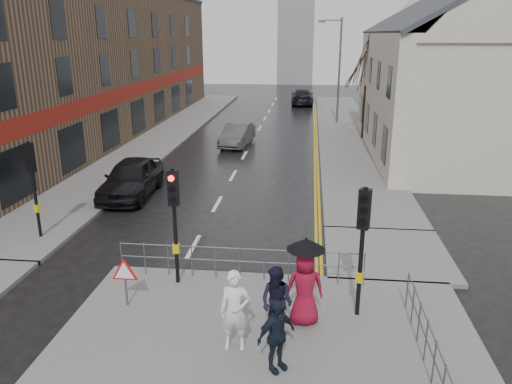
% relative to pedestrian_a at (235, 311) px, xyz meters
% --- Properties ---
extents(ground, '(120.00, 120.00, 0.00)m').
position_rel_pedestrian_a_xyz_m(ground, '(-2.31, 2.73, -1.09)').
color(ground, black).
rests_on(ground, ground).
extents(near_pavement, '(10.00, 9.00, 0.14)m').
position_rel_pedestrian_a_xyz_m(near_pavement, '(0.69, -0.77, -1.02)').
color(near_pavement, '#605E5B').
rests_on(near_pavement, ground).
extents(left_pavement, '(4.00, 44.00, 0.14)m').
position_rel_pedestrian_a_xyz_m(left_pavement, '(-8.81, 25.73, -1.02)').
color(left_pavement, '#605E5B').
rests_on(left_pavement, ground).
extents(right_pavement, '(4.00, 40.00, 0.14)m').
position_rel_pedestrian_a_xyz_m(right_pavement, '(4.19, 27.73, -1.02)').
color(right_pavement, '#605E5B').
rests_on(right_pavement, ground).
extents(pavement_bridge_right, '(4.00, 4.20, 0.14)m').
position_rel_pedestrian_a_xyz_m(pavement_bridge_right, '(4.19, 5.73, -1.02)').
color(pavement_bridge_right, '#605E5B').
rests_on(pavement_bridge_right, ground).
extents(building_left_terrace, '(8.00, 42.00, 10.00)m').
position_rel_pedestrian_a_xyz_m(building_left_terrace, '(-14.31, 24.73, 3.91)').
color(building_left_terrace, brown).
rests_on(building_left_terrace, ground).
extents(building_right_cream, '(9.00, 16.40, 10.10)m').
position_rel_pedestrian_a_xyz_m(building_right_cream, '(9.68, 20.73, 3.69)').
color(building_right_cream, beige).
rests_on(building_right_cream, ground).
extents(church_tower, '(5.00, 5.00, 18.00)m').
position_rel_pedestrian_a_xyz_m(church_tower, '(-0.81, 64.73, 7.91)').
color(church_tower, gray).
rests_on(church_tower, ground).
extents(traffic_signal_near_left, '(0.28, 0.27, 3.40)m').
position_rel_pedestrian_a_xyz_m(traffic_signal_near_left, '(-2.11, 2.93, 1.37)').
color(traffic_signal_near_left, black).
rests_on(traffic_signal_near_left, near_pavement).
extents(traffic_signal_near_right, '(0.34, 0.33, 3.40)m').
position_rel_pedestrian_a_xyz_m(traffic_signal_near_right, '(2.88, 1.73, 1.37)').
color(traffic_signal_near_right, black).
rests_on(traffic_signal_near_right, near_pavement).
extents(traffic_signal_far_left, '(0.34, 0.33, 3.40)m').
position_rel_pedestrian_a_xyz_m(traffic_signal_far_left, '(-7.81, 5.73, 1.37)').
color(traffic_signal_far_left, black).
rests_on(traffic_signal_far_left, left_pavement).
extents(guard_railing_front, '(7.14, 0.04, 1.00)m').
position_rel_pedestrian_a_xyz_m(guard_railing_front, '(-0.36, 3.33, -0.23)').
color(guard_railing_front, '#595B5E').
rests_on(guard_railing_front, near_pavement).
extents(guard_railing_side, '(0.04, 4.54, 1.00)m').
position_rel_pedestrian_a_xyz_m(guard_railing_side, '(4.19, -0.02, -0.24)').
color(guard_railing_side, '#595B5E').
rests_on(guard_railing_side, near_pavement).
extents(warning_sign, '(0.80, 0.07, 1.35)m').
position_rel_pedestrian_a_xyz_m(warning_sign, '(-3.11, 1.52, -0.05)').
color(warning_sign, '#595B5E').
rests_on(warning_sign, near_pavement).
extents(street_lamp, '(1.83, 0.25, 8.00)m').
position_rel_pedestrian_a_xyz_m(street_lamp, '(3.50, 30.73, 3.62)').
color(street_lamp, '#595B5E').
rests_on(street_lamp, right_pavement).
extents(tree_near, '(2.40, 2.40, 6.58)m').
position_rel_pedestrian_a_xyz_m(tree_near, '(5.19, 24.73, 4.05)').
color(tree_near, '#31251B').
rests_on(tree_near, right_pavement).
extents(tree_far, '(2.40, 2.40, 5.64)m').
position_rel_pedestrian_a_xyz_m(tree_far, '(5.69, 32.73, 3.33)').
color(tree_far, '#31251B').
rests_on(tree_far, right_pavement).
extents(pedestrian_a, '(0.72, 0.49, 1.90)m').
position_rel_pedestrian_a_xyz_m(pedestrian_a, '(0.00, 0.00, 0.00)').
color(pedestrian_a, silver).
rests_on(pedestrian_a, near_pavement).
extents(pedestrian_b, '(1.05, 0.97, 1.73)m').
position_rel_pedestrian_a_xyz_m(pedestrian_b, '(0.89, 0.62, -0.08)').
color(pedestrian_b, black).
rests_on(pedestrian_b, near_pavement).
extents(pedestrian_with_umbrella, '(1.02, 0.96, 2.25)m').
position_rel_pedestrian_a_xyz_m(pedestrian_with_umbrella, '(1.53, 1.20, 0.23)').
color(pedestrian_with_umbrella, maroon).
rests_on(pedestrian_with_umbrella, near_pavement).
extents(pedestrian_d, '(0.98, 0.95, 1.64)m').
position_rel_pedestrian_a_xyz_m(pedestrian_d, '(0.97, -0.68, -0.13)').
color(pedestrian_d, black).
rests_on(pedestrian_d, near_pavement).
extents(car_parked, '(2.07, 4.94, 1.67)m').
position_rel_pedestrian_a_xyz_m(car_parked, '(-6.31, 10.96, -0.25)').
color(car_parked, black).
rests_on(car_parked, ground).
extents(car_mid, '(1.95, 4.41, 1.41)m').
position_rel_pedestrian_a_xyz_m(car_mid, '(-3.13, 21.86, -0.38)').
color(car_mid, '#404244').
rests_on(car_mid, ground).
extents(car_far, '(2.32, 5.45, 1.57)m').
position_rel_pedestrian_a_xyz_m(car_far, '(0.67, 41.99, -0.31)').
color(car_far, black).
rests_on(car_far, ground).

